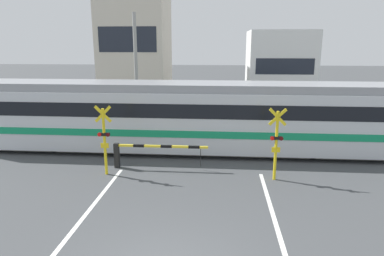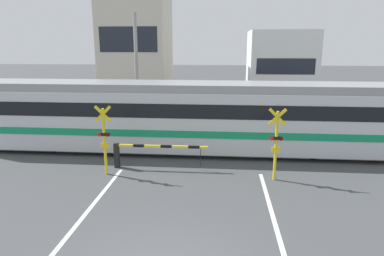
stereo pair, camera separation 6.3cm
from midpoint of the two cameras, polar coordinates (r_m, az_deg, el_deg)
name	(u,v)px [view 2 (the right image)]	position (r m, az deg, el deg)	size (l,w,h in m)	color
rail_track_near	(194,155)	(16.15, 0.44, -4.48)	(50.00, 0.10, 0.08)	gray
rail_track_far	(196,146)	(17.51, 0.82, -3.01)	(50.00, 0.10, 0.08)	gray
road_stripe_left	(63,242)	(10.16, -20.53, -17.33)	(0.14, 10.74, 0.01)	white
road_stripe_right	(283,253)	(9.44, 15.20, -19.46)	(0.14, 10.74, 0.01)	white
commuter_train	(181,115)	(16.45, -1.74, 2.18)	(19.87, 2.74, 3.35)	silver
crossing_barrier_near	(141,151)	(14.50, -8.38, -3.77)	(3.96, 0.20, 1.06)	black
crossing_barrier_far	(236,124)	(19.17, 7.47, 0.61)	(3.96, 0.20, 1.06)	black
crossing_signal_left	(104,137)	(13.88, -14.28, -1.48)	(0.68, 0.15, 2.82)	yellow
crossing_signal_right	(276,141)	(13.28, 13.98, -2.15)	(0.68, 0.15, 2.82)	yellow
pedestrian	(221,109)	(22.40, 4.92, 3.10)	(0.38, 0.22, 1.67)	brown
building_left_of_street	(137,46)	(31.10, -9.18, 13.40)	(5.60, 5.33, 9.94)	beige
building_right_of_street	(280,68)	(30.65, 14.50, 9.64)	(5.36, 5.33, 6.20)	white
utility_pole_streetside	(137,71)	(21.87, -9.13, 9.40)	(0.22, 0.22, 6.98)	gray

